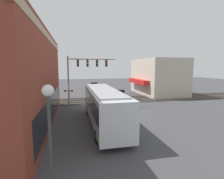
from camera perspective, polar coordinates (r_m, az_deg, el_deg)
ground_plane at (r=21.27m, az=2.84°, el=-7.32°), size 120.00×120.00×0.00m
shop_building at (r=36.17m, az=14.60°, el=4.08°), size 11.83×8.28×6.95m
city_bus at (r=16.33m, az=-2.77°, el=-5.11°), size 11.61×2.59×3.38m
traffic_signal_gantry at (r=23.51m, az=-9.19°, el=6.59°), size 0.42×6.41×6.83m
crossing_signal at (r=23.43m, az=-14.00°, el=-0.44°), size 1.41×1.18×3.81m
streetlamp at (r=7.13m, az=-19.60°, el=-14.00°), size 0.44×0.44×4.77m
rail_track_near at (r=26.95m, az=-0.58°, el=-4.11°), size 2.60×60.00×0.15m
rail_track_far at (r=30.03m, az=-1.86°, el=-2.92°), size 2.60×60.00×0.15m
parked_car_red at (r=32.33m, az=2.03°, el=-1.08°), size 4.49×1.82×1.36m
parked_car_blue at (r=38.88m, az=-4.70°, el=0.35°), size 4.46×1.82×1.39m
parked_car_grey at (r=46.23m, az=-5.99°, el=1.49°), size 4.46×1.82×1.46m
pedestrian_near_bus at (r=17.74m, az=3.59°, el=-7.37°), size 0.34×0.34×1.73m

